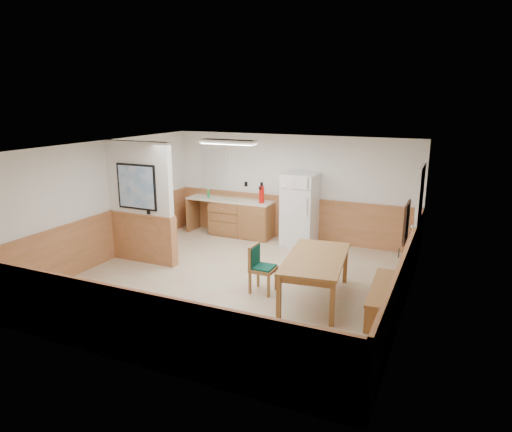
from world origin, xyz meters
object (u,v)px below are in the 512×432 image
at_px(dining_table, 316,262).
at_px(dining_chair, 259,265).
at_px(dining_bench, 382,293).
at_px(soap_bottle, 208,194).
at_px(refrigerator, 300,209).
at_px(fire_extinguisher, 262,194).

xyz_separation_m(dining_table, dining_chair, (-1.00, -0.09, -0.16)).
height_order(dining_bench, dining_chair, dining_chair).
xyz_separation_m(dining_bench, soap_bottle, (-4.76, 2.83, 0.65)).
height_order(dining_table, dining_chair, dining_chair).
height_order(dining_table, dining_bench, dining_table).
height_order(refrigerator, dining_table, refrigerator).
relative_size(dining_table, dining_bench, 1.23).
height_order(dining_bench, fire_extinguisher, fire_extinguisher).
distance_m(refrigerator, dining_bench, 3.71).
bearing_deg(dining_bench, soap_bottle, 146.54).
xyz_separation_m(dining_table, fire_extinguisher, (-2.19, 2.76, 0.46)).
bearing_deg(fire_extinguisher, soap_bottle, 165.45).
relative_size(dining_bench, dining_chair, 1.89).
xyz_separation_m(refrigerator, dining_chair, (0.23, -2.85, -0.34)).
relative_size(dining_chair, soap_bottle, 4.44).
bearing_deg(soap_bottle, dining_chair, -47.19).
bearing_deg(dining_table, fire_extinguisher, 121.26).
relative_size(refrigerator, dining_bench, 1.04).
bearing_deg(soap_bottle, fire_extinguisher, -0.06).
bearing_deg(fire_extinguisher, dining_table, -66.06).
height_order(refrigerator, fire_extinguisher, refrigerator).
height_order(dining_chair, fire_extinguisher, fire_extinguisher).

